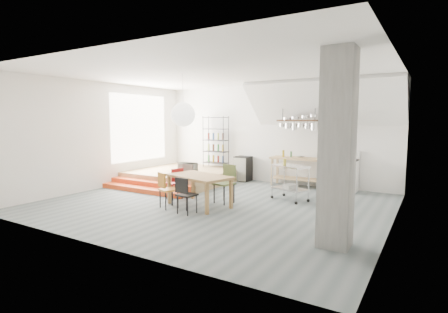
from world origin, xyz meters
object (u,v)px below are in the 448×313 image
Objects in this scene: stove at (346,175)px; rolling_cart at (290,178)px; mini_fridge at (243,169)px; dining_table at (199,179)px.

rolling_cart is at bearing -117.85° from stove.
stove is at bearing -0.74° from mini_fridge.
dining_table is 1.69× the size of rolling_cart.
dining_table is at bearing -126.43° from stove.
stove is 3.40m from mini_fridge.
dining_table is 2.09× the size of mini_fridge.
rolling_cart is at bearing 60.82° from dining_table.
stove is at bearing 85.08° from rolling_cart.
stove is 4.48m from dining_table.
stove reaches higher than dining_table.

